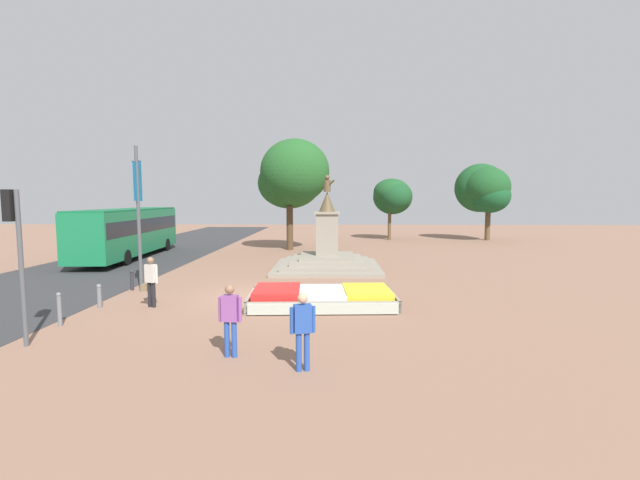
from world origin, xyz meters
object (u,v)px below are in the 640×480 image
flower_planter (321,298)px  kerb_bollard_mid_a (99,295)px  kerb_bollard_mid_b (132,279)px  pedestrian_with_handbag (151,279)px  statue_monument (327,255)px  city_bus (129,230)px  pedestrian_near_planter (303,326)px  kerb_bollard_south (59,308)px  traffic_light_near_crossing (16,238)px  pedestrian_crossing_plaza (230,315)px  banner_pole (138,212)px

flower_planter → kerb_bollard_mid_a: (-7.76, -0.46, 0.16)m
kerb_bollard_mid_b → flower_planter: bearing=-17.0°
pedestrian_with_handbag → kerb_bollard_mid_a: pedestrian_with_handbag is taller
statue_monument → kerb_bollard_mid_a: 11.68m
city_bus → pedestrian_near_planter: city_bus is taller
flower_planter → kerb_bollard_south: bearing=-161.4°
kerb_bollard_mid_a → traffic_light_near_crossing: bearing=-88.3°
flower_planter → pedestrian_crossing_plaza: 5.46m
kerb_bollard_south → traffic_light_near_crossing: bearing=-85.5°
flower_planter → kerb_bollard_south: kerb_bollard_south is taller
traffic_light_near_crossing → pedestrian_near_planter: size_ratio=2.30×
pedestrian_crossing_plaza → kerb_bollard_mid_b: pedestrian_crossing_plaza is taller
kerb_bollard_mid_b → traffic_light_near_crossing: bearing=-87.3°
city_bus → flower_planter: bearing=-43.9°
kerb_bollard_mid_a → pedestrian_near_planter: bearing=-35.5°
flower_planter → banner_pole: (-7.50, 2.28, 2.98)m
traffic_light_near_crossing → pedestrian_crossing_plaza: bearing=-6.5°
banner_pole → pedestrian_near_planter: bearing=-48.2°
banner_pole → kerb_bollard_south: (-0.28, -4.90, -2.73)m
pedestrian_crossing_plaza → kerb_bollard_mid_a: 7.30m
banner_pole → pedestrian_near_planter: size_ratio=3.39×
flower_planter → pedestrian_near_planter: bearing=-92.8°
pedestrian_crossing_plaza → pedestrian_with_handbag: bearing=129.9°
kerb_bollard_south → pedestrian_with_handbag: bearing=52.2°
traffic_light_near_crossing → statue_monument: bearing=58.2°
flower_planter → traffic_light_near_crossing: (-7.64, -4.36, 2.52)m
pedestrian_near_planter → kerb_bollard_mid_a: pedestrian_near_planter is taller
banner_pole → kerb_bollard_south: banner_pole is taller
flower_planter → kerb_bollard_mid_b: bearing=163.0°
statue_monument → kerb_bollard_south: 13.37m
traffic_light_near_crossing → city_bus: 17.42m
pedestrian_with_handbag → city_bus: bearing=118.2°
statue_monument → kerb_bollard_mid_a: (-7.88, -8.62, -0.30)m
statue_monument → pedestrian_with_handbag: statue_monument is taller
flower_planter → pedestrian_near_planter: size_ratio=3.04×
city_bus → pedestrian_near_planter: 21.96m
traffic_light_near_crossing → pedestrian_crossing_plaza: 5.89m
kerb_bollard_south → pedestrian_crossing_plaza: bearing=-22.6°
banner_pole → kerb_bollard_mid_a: size_ratio=7.01×
flower_planter → traffic_light_near_crossing: bearing=-150.3°
banner_pole → city_bus: (-5.24, 9.99, -1.43)m
pedestrian_with_handbag → pedestrian_near_planter: (5.71, -5.48, 0.01)m
kerb_bollard_south → kerb_bollard_mid_a: (0.02, 2.16, -0.09)m
pedestrian_crossing_plaza → statue_monument: bearing=80.6°
city_bus → kerb_bollard_south: (4.96, -14.89, -1.30)m
pedestrian_with_handbag → pedestrian_crossing_plaza: pedestrian_with_handbag is taller
banner_pole → pedestrian_near_planter: 11.06m
city_bus → pedestrian_near_planter: bearing=-55.4°
banner_pole → pedestrian_with_handbag: size_ratio=3.33×
flower_planter → traffic_light_near_crossing: size_ratio=1.32×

